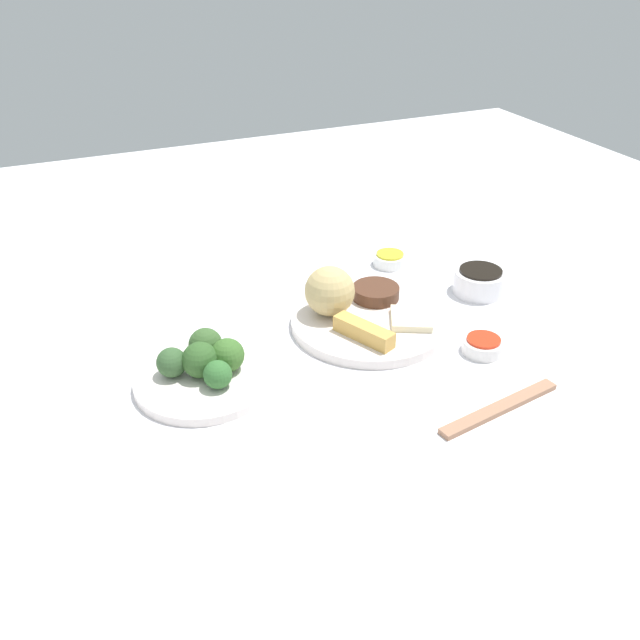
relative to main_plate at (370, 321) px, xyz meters
The scene contains 19 objects.
tabletop 0.04m from the main_plate, 68.75° to the left, with size 2.20×2.20×0.02m, color white.
main_plate is the anchor object (origin of this frame).
rice_scoop 0.08m from the main_plate, 54.36° to the left, with size 0.08×0.08×0.08m, color tan.
spring_roll 0.07m from the main_plate, 144.36° to the left, with size 0.10×0.03×0.03m, color gold.
crab_rangoon_wonton 0.07m from the main_plate, 125.64° to the right, with size 0.07×0.06×0.01m, color beige.
stir_fry_heap 0.07m from the main_plate, 35.64° to the right, with size 0.08×0.08×0.02m, color #4E2D1E.
broccoli_plate 0.30m from the main_plate, 99.37° to the left, with size 0.20×0.20×0.01m, color white.
broccoli_floret_0 0.30m from the main_plate, 98.86° to the left, with size 0.05×0.05×0.05m, color #305725.
broccoli_floret_1 0.29m from the main_plate, 106.35° to the left, with size 0.04×0.04×0.04m, color #32672F.
broccoli_floret_2 0.34m from the main_plate, 95.04° to the left, with size 0.04×0.04×0.04m, color #35572F.
broccoli_floret_3 0.28m from the main_plate, 91.71° to the left, with size 0.05×0.05×0.05m, color #385B2B.
broccoli_floret_4 0.26m from the main_plate, 100.42° to the left, with size 0.05×0.05×0.05m, color #3B6729.
soy_sauce_bowl 0.23m from the main_plate, 83.76° to the right, with size 0.09×0.09×0.04m, color white.
soy_sauce_bowl_liquid 0.24m from the main_plate, 83.76° to the right, with size 0.07×0.07×0.00m, color black.
sauce_ramekin_hot_mustard 0.23m from the main_plate, 36.74° to the right, with size 0.06×0.06×0.02m, color white.
sauce_ramekin_hot_mustard_liquid 0.23m from the main_plate, 36.74° to the right, with size 0.05×0.05×0.00m, color yellow.
sauce_ramekin_sweet_and_sour 0.19m from the main_plate, 138.51° to the right, with size 0.06×0.06×0.02m, color white.
sauce_ramekin_sweet_and_sour_liquid 0.19m from the main_plate, 138.51° to the right, with size 0.05×0.05×0.00m, color red.
chopsticks_pair 0.28m from the main_plate, 167.47° to the right, with size 0.21×0.02×0.01m, color #A37256.
Camera 1 is at (-0.88, 0.44, 0.61)m, focal length 39.04 mm.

